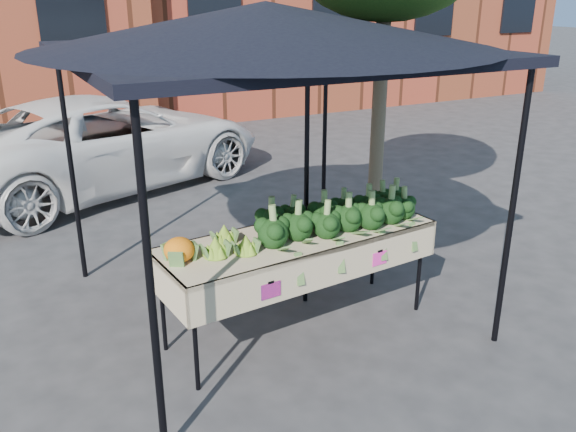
# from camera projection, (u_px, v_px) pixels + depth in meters

# --- Properties ---
(ground) EXTENTS (90.00, 90.00, 0.00)m
(ground) POSITION_uv_depth(u_px,v_px,m) (302.00, 319.00, 5.47)
(ground) COLOR #2B2B2E
(table) EXTENTS (2.46, 1.02, 0.90)m
(table) POSITION_uv_depth(u_px,v_px,m) (299.00, 283.00, 5.17)
(table) COLOR #C5B392
(table) RESTS_ON ground
(canopy) EXTENTS (3.16, 3.16, 2.74)m
(canopy) POSITION_uv_depth(u_px,v_px,m) (267.00, 167.00, 5.24)
(canopy) COLOR black
(canopy) RESTS_ON ground
(broccoli_heap) EXTENTS (1.63, 0.60, 0.30)m
(broccoli_heap) POSITION_uv_depth(u_px,v_px,m) (338.00, 210.00, 5.15)
(broccoli_heap) COLOR black
(broccoli_heap) RESTS_ON table
(romanesco_cluster) EXTENTS (0.46, 0.50, 0.23)m
(romanesco_cluster) POSITION_uv_depth(u_px,v_px,m) (225.00, 237.00, 4.67)
(romanesco_cluster) COLOR #9CAD34
(romanesco_cluster) RESTS_ON table
(cauliflower_pair) EXTENTS (0.23, 0.23, 0.21)m
(cauliflower_pair) POSITION_uv_depth(u_px,v_px,m) (179.00, 249.00, 4.48)
(cauliflower_pair) COLOR orange
(cauliflower_pair) RESTS_ON table
(vehicle) EXTENTS (2.09, 2.64, 5.00)m
(vehicle) POSITION_uv_depth(u_px,v_px,m) (92.00, 16.00, 8.39)
(vehicle) COLOR white
(vehicle) RESTS_ON ground
(street_tree) EXTENTS (2.25, 2.25, 4.43)m
(street_tree) POSITION_uv_depth(u_px,v_px,m) (382.00, 54.00, 6.15)
(street_tree) COLOR #1E4C14
(street_tree) RESTS_ON ground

